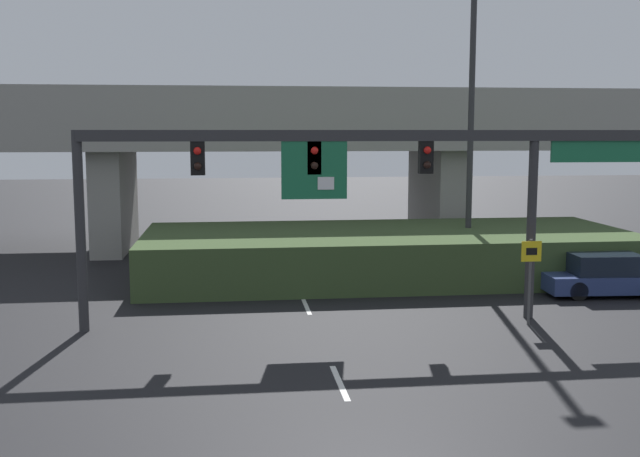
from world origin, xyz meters
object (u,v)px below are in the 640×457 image
highway_light_pole_near (473,58)px  parked_sedan_near_right (606,276)px  speed_limit_sign (530,269)px  signal_gantry (362,166)px

highway_light_pole_near → parked_sedan_near_right: size_ratio=3.58×
parked_sedan_near_right → highway_light_pole_near: bearing=128.5°
speed_limit_sign → highway_light_pole_near: 10.93m
speed_limit_sign → parked_sedan_near_right: (4.28, 3.63, -0.99)m
signal_gantry → speed_limit_sign: 5.78m
highway_light_pole_near → parked_sedan_near_right: (3.41, -4.83, -7.85)m
highway_light_pole_near → signal_gantry: bearing=-126.9°
highway_light_pole_near → parked_sedan_near_right: highway_light_pole_near is taller
signal_gantry → parked_sedan_near_right: size_ratio=3.80×
signal_gantry → speed_limit_sign: bearing=-9.6°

